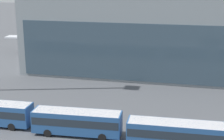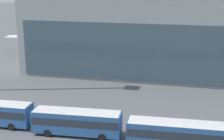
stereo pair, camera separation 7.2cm
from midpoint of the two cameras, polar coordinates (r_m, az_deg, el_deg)
The scene contains 3 objects.
airliner_at_gate_far at distance 88.66m, azimuth -3.28°, elevation 5.81°, with size 45.22×41.65×12.58m.
shuttle_bus_2 at distance 43.24m, azimuth -5.83°, elevation -8.43°, with size 11.24×3.33×3.13m.
shuttle_bus_3 at distance 40.60m, azimuth 10.51°, elevation -10.25°, with size 11.21×3.17×3.13m.
Camera 2 is at (16.85, -30.23, 19.04)m, focal length 55.00 mm.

